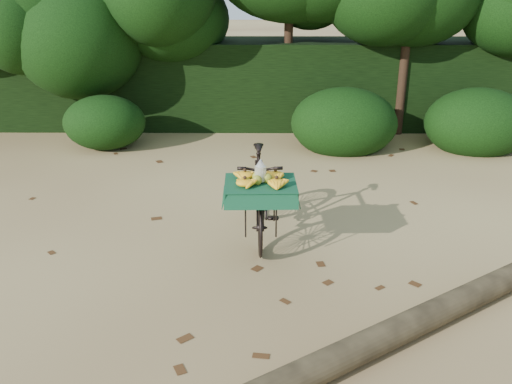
{
  "coord_description": "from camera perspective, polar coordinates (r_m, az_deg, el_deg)",
  "views": [
    {
      "loc": [
        -0.06,
        -5.62,
        3.0
      ],
      "look_at": [
        -0.11,
        0.11,
        0.75
      ],
      "focal_mm": 38.0,
      "sensor_mm": 36.0,
      "label": 1
    }
  ],
  "objects": [
    {
      "name": "tree_row",
      "position": [
        11.18,
        -2.62,
        16.28
      ],
      "size": [
        14.5,
        2.0,
        4.0
      ],
      "primitive_type": null,
      "color": "black",
      "rests_on": "ground"
    },
    {
      "name": "ground",
      "position": [
        6.37,
        1.02,
        -6.67
      ],
      "size": [
        80.0,
        80.0,
        0.0
      ],
      "primitive_type": "plane",
      "color": "tan",
      "rests_on": "ground"
    },
    {
      "name": "hedge_backdrop",
      "position": [
        12.1,
        0.81,
        11.44
      ],
      "size": [
        26.0,
        1.8,
        1.8
      ],
      "primitive_type": "cube",
      "color": "black",
      "rests_on": "ground"
    },
    {
      "name": "vendor_bicycle",
      "position": [
        6.62,
        0.33,
        -0.17
      ],
      "size": [
        0.81,
        1.86,
        1.11
      ],
      "rotation": [
        0.0,
        0.0,
        0.03
      ],
      "color": "black",
      "rests_on": "ground"
    },
    {
      "name": "leaf_litter",
      "position": [
        6.95,
        0.98,
        -4.11
      ],
      "size": [
        7.0,
        7.3,
        0.01
      ],
      "primitive_type": null,
      "color": "#472913",
      "rests_on": "ground"
    },
    {
      "name": "fallen_log",
      "position": [
        5.08,
        14.98,
        -13.8
      ],
      "size": [
        3.1,
        2.19,
        0.26
      ],
      "primitive_type": "cylinder",
      "rotation": [
        1.57,
        0.0,
        -0.98
      ],
      "color": "brown",
      "rests_on": "ground"
    },
    {
      "name": "bush_clumps",
      "position": [
        10.26,
        3.66,
        7.0
      ],
      "size": [
        8.8,
        1.7,
        0.9
      ],
      "primitive_type": null,
      "color": "black",
      "rests_on": "ground"
    }
  ]
}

